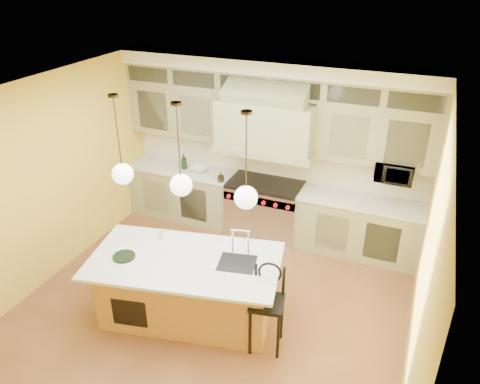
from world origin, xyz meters
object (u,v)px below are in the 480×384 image
at_px(range, 265,208).
at_px(kitchen_island, 188,286).
at_px(microwave, 395,172).
at_px(counter_stool, 267,303).

bearing_deg(range, kitchen_island, -95.37).
bearing_deg(kitchen_island, microwave, 36.78).
height_order(kitchen_island, counter_stool, kitchen_island).
bearing_deg(range, counter_stool, -69.67).
height_order(range, kitchen_island, kitchen_island).
bearing_deg(range, microwave, 3.12).
relative_size(counter_stool, microwave, 2.06).
xyz_separation_m(kitchen_island, microwave, (2.17, 2.42, 0.98)).
height_order(range, microwave, microwave).
xyz_separation_m(range, counter_stool, (0.89, -2.41, 0.15)).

